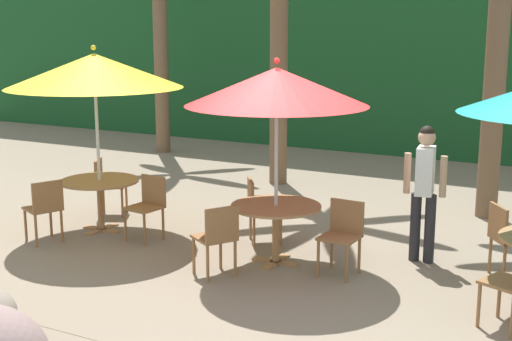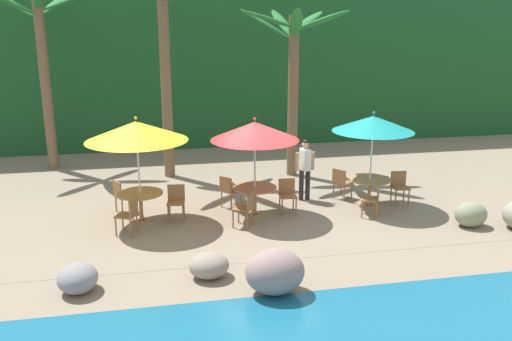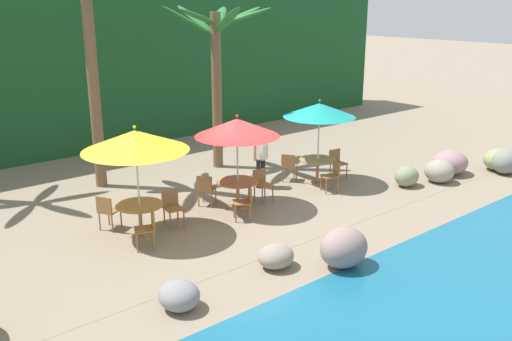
{
  "view_description": "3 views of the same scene",
  "coord_description": "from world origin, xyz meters",
  "px_view_note": "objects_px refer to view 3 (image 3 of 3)",
  "views": [
    {
      "loc": [
        3.43,
        -7.32,
        2.9
      ],
      "look_at": [
        -0.72,
        0.48,
        1.06
      ],
      "focal_mm": 49.8,
      "sensor_mm": 36.0,
      "label": 1
    },
    {
      "loc": [
        -2.76,
        -12.55,
        4.78
      ],
      "look_at": [
        -0.17,
        0.46,
        1.08
      ],
      "focal_mm": 37.97,
      "sensor_mm": 36.0,
      "label": 2
    },
    {
      "loc": [
        -8.85,
        -10.86,
        5.3
      ],
      "look_at": [
        0.2,
        -0.05,
        0.98
      ],
      "focal_mm": 39.5,
      "sensor_mm": 36.0,
      "label": 3
    }
  ],
  "objects_px": {
    "chair_yellow_seaward": "(172,206)",
    "chair_red_seaward": "(262,182)",
    "umbrella_red": "(237,128)",
    "dining_table_teal": "(318,163)",
    "umbrella_teal": "(319,110)",
    "waiter_in_white": "(261,155)",
    "palm_tree_second": "(89,37)",
    "dining_table_red": "(238,186)",
    "umbrella_yellow": "(135,141)",
    "palm_tree_third": "(216,55)",
    "chair_yellow_inland": "(107,210)",
    "dining_table_yellow": "(140,209)",
    "chair_yellow_left": "(148,227)",
    "chair_teal_seaward": "(337,161)",
    "chair_teal_left": "(333,174)",
    "chair_teal_inland": "(289,165)",
    "chair_red_left": "(246,200)",
    "chair_red_inland": "(206,188)"
  },
  "relations": [
    {
      "from": "chair_red_seaward",
      "to": "waiter_in_white",
      "type": "height_order",
      "value": "waiter_in_white"
    },
    {
      "from": "umbrella_red",
      "to": "dining_table_teal",
      "type": "distance_m",
      "value": 3.49
    },
    {
      "from": "dining_table_red",
      "to": "chair_yellow_inland",
      "type": "bearing_deg",
      "value": 166.35
    },
    {
      "from": "chair_red_left",
      "to": "dining_table_teal",
      "type": "bearing_deg",
      "value": 14.51
    },
    {
      "from": "umbrella_teal",
      "to": "dining_table_teal",
      "type": "height_order",
      "value": "umbrella_teal"
    },
    {
      "from": "dining_table_teal",
      "to": "chair_red_seaward",
      "type": "bearing_deg",
      "value": -177.7
    },
    {
      "from": "chair_red_seaward",
      "to": "chair_red_left",
      "type": "bearing_deg",
      "value": -146.27
    },
    {
      "from": "chair_red_left",
      "to": "palm_tree_second",
      "type": "xyz_separation_m",
      "value": [
        -1.6,
        4.79,
        3.78
      ]
    },
    {
      "from": "dining_table_yellow",
      "to": "chair_yellow_left",
      "type": "bearing_deg",
      "value": -106.75
    },
    {
      "from": "umbrella_teal",
      "to": "chair_teal_left",
      "type": "distance_m",
      "value": 1.9
    },
    {
      "from": "dining_table_red",
      "to": "chair_red_seaward",
      "type": "bearing_deg",
      "value": 2.38
    },
    {
      "from": "chair_teal_left",
      "to": "palm_tree_second",
      "type": "bearing_deg",
      "value": 135.78
    },
    {
      "from": "dining_table_teal",
      "to": "chair_yellow_inland",
      "type": "bearing_deg",
      "value": 174.01
    },
    {
      "from": "chair_red_seaward",
      "to": "chair_teal_seaward",
      "type": "xyz_separation_m",
      "value": [
        3.12,
        0.1,
        0.0
      ]
    },
    {
      "from": "chair_red_inland",
      "to": "chair_teal_left",
      "type": "relative_size",
      "value": 1.0
    },
    {
      "from": "dining_table_yellow",
      "to": "umbrella_red",
      "type": "relative_size",
      "value": 0.44
    },
    {
      "from": "chair_yellow_seaward",
      "to": "umbrella_yellow",
      "type": "bearing_deg",
      "value": 178.45
    },
    {
      "from": "chair_teal_seaward",
      "to": "chair_yellow_inland",
      "type": "bearing_deg",
      "value": 174.77
    },
    {
      "from": "dining_table_yellow",
      "to": "umbrella_red",
      "type": "distance_m",
      "value": 3.22
    },
    {
      "from": "umbrella_yellow",
      "to": "palm_tree_second",
      "type": "height_order",
      "value": "palm_tree_second"
    },
    {
      "from": "dining_table_teal",
      "to": "palm_tree_third",
      "type": "distance_m",
      "value": 4.64
    },
    {
      "from": "chair_red_left",
      "to": "umbrella_teal",
      "type": "relative_size",
      "value": 0.34
    },
    {
      "from": "waiter_in_white",
      "to": "palm_tree_second",
      "type": "bearing_deg",
      "value": 138.5
    },
    {
      "from": "chair_yellow_seaward",
      "to": "dining_table_teal",
      "type": "bearing_deg",
      "value": 0.63
    },
    {
      "from": "umbrella_red",
      "to": "palm_tree_second",
      "type": "distance_m",
      "value": 4.95
    },
    {
      "from": "chair_teal_seaward",
      "to": "chair_teal_inland",
      "type": "distance_m",
      "value": 1.55
    },
    {
      "from": "chair_yellow_seaward",
      "to": "umbrella_red",
      "type": "relative_size",
      "value": 0.35
    },
    {
      "from": "palm_tree_third",
      "to": "chair_red_left",
      "type": "bearing_deg",
      "value": -118.14
    },
    {
      "from": "waiter_in_white",
      "to": "umbrella_yellow",
      "type": "bearing_deg",
      "value": -169.51
    },
    {
      "from": "chair_red_seaward",
      "to": "chair_red_left",
      "type": "relative_size",
      "value": 1.0
    },
    {
      "from": "chair_red_inland",
      "to": "chair_teal_seaward",
      "type": "bearing_deg",
      "value": -6.3
    },
    {
      "from": "chair_red_seaward",
      "to": "dining_table_teal",
      "type": "height_order",
      "value": "chair_red_seaward"
    },
    {
      "from": "umbrella_red",
      "to": "waiter_in_white",
      "type": "xyz_separation_m",
      "value": [
        1.56,
        0.91,
        -1.18
      ]
    },
    {
      "from": "umbrella_yellow",
      "to": "palm_tree_third",
      "type": "xyz_separation_m",
      "value": [
        4.71,
        3.34,
        1.36
      ]
    },
    {
      "from": "chair_teal_inland",
      "to": "waiter_in_white",
      "type": "distance_m",
      "value": 1.11
    },
    {
      "from": "dining_table_red",
      "to": "umbrella_teal",
      "type": "height_order",
      "value": "umbrella_teal"
    },
    {
      "from": "umbrella_red",
      "to": "chair_teal_left",
      "type": "bearing_deg",
      "value": -13.53
    },
    {
      "from": "umbrella_teal",
      "to": "palm_tree_second",
      "type": "bearing_deg",
      "value": 142.54
    },
    {
      "from": "dining_table_yellow",
      "to": "chair_yellow_seaward",
      "type": "bearing_deg",
      "value": -1.55
    },
    {
      "from": "dining_table_teal",
      "to": "chair_teal_left",
      "type": "xyz_separation_m",
      "value": [
        -0.24,
        -0.82,
        -0.1
      ]
    },
    {
      "from": "umbrella_yellow",
      "to": "chair_yellow_inland",
      "type": "distance_m",
      "value": 1.95
    },
    {
      "from": "dining_table_red",
      "to": "waiter_in_white",
      "type": "xyz_separation_m",
      "value": [
        1.56,
        0.91,
        0.37
      ]
    },
    {
      "from": "umbrella_yellow",
      "to": "chair_yellow_left",
      "type": "height_order",
      "value": "umbrella_yellow"
    },
    {
      "from": "chair_teal_left",
      "to": "waiter_in_white",
      "type": "relative_size",
      "value": 0.51
    },
    {
      "from": "umbrella_red",
      "to": "chair_red_seaward",
      "type": "bearing_deg",
      "value": 2.38
    },
    {
      "from": "dining_table_teal",
      "to": "chair_yellow_left",
      "type": "bearing_deg",
      "value": -172.17
    },
    {
      "from": "dining_table_red",
      "to": "chair_teal_inland",
      "type": "distance_m",
      "value": 2.68
    },
    {
      "from": "chair_yellow_seaward",
      "to": "chair_red_seaward",
      "type": "height_order",
      "value": "same"
    },
    {
      "from": "umbrella_red",
      "to": "dining_table_teal",
      "type": "xyz_separation_m",
      "value": [
        3.12,
        0.13,
        -1.55
      ]
    },
    {
      "from": "chair_teal_inland",
      "to": "umbrella_teal",
      "type": "bearing_deg",
      "value": -48.98
    }
  ]
}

